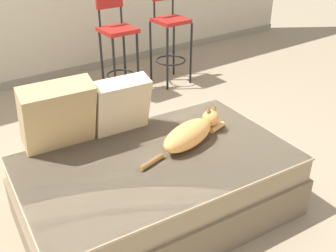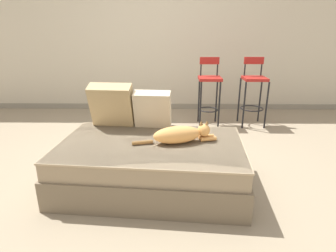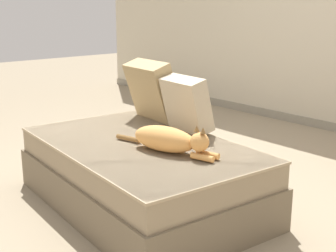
# 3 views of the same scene
# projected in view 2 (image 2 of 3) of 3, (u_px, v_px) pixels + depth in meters

# --- Properties ---
(ground_plane) EXTENTS (16.00, 16.00, 0.00)m
(ground_plane) POSITION_uv_depth(u_px,v_px,m) (154.00, 165.00, 2.97)
(ground_plane) COLOR gray
(ground_plane) RESTS_ON ground
(wall_back_panel) EXTENTS (8.00, 0.10, 2.60)m
(wall_back_panel) POSITION_uv_depth(u_px,v_px,m) (161.00, 32.00, 4.66)
(wall_back_panel) COLOR beige
(wall_back_panel) RESTS_ON ground
(wall_baseboard_trim) EXTENTS (8.00, 0.02, 0.09)m
(wall_baseboard_trim) POSITION_uv_depth(u_px,v_px,m) (161.00, 106.00, 5.03)
(wall_baseboard_trim) COLOR gray
(wall_baseboard_trim) RESTS_ON ground
(couch) EXTENTS (1.71, 1.13, 0.42)m
(couch) POSITION_uv_depth(u_px,v_px,m) (151.00, 164.00, 2.52)
(couch) COLOR #766750
(couch) RESTS_ON ground
(throw_pillow_corner) EXTENTS (0.44, 0.31, 0.45)m
(throw_pillow_corner) POSITION_uv_depth(u_px,v_px,m) (112.00, 105.00, 2.79)
(throw_pillow_corner) COLOR tan
(throw_pillow_corner) RESTS_ON couch
(throw_pillow_middle) EXTENTS (0.38, 0.24, 0.38)m
(throw_pillow_middle) POSITION_uv_depth(u_px,v_px,m) (153.00, 109.00, 2.77)
(throw_pillow_middle) COLOR beige
(throw_pillow_middle) RESTS_ON couch
(cat) EXTENTS (0.74, 0.27, 0.19)m
(cat) POSITION_uv_depth(u_px,v_px,m) (181.00, 134.00, 2.43)
(cat) COLOR tan
(cat) RESTS_ON couch
(bar_stool_near_window) EXTENTS (0.32, 0.32, 0.98)m
(bar_stool_near_window) POSITION_uv_depth(u_px,v_px,m) (209.00, 87.00, 4.05)
(bar_stool_near_window) COLOR black
(bar_stool_near_window) RESTS_ON ground
(bar_stool_by_doorway) EXTENTS (0.34, 0.34, 0.98)m
(bar_stool_by_doorway) POSITION_uv_depth(u_px,v_px,m) (253.00, 88.00, 4.05)
(bar_stool_by_doorway) COLOR black
(bar_stool_by_doorway) RESTS_ON ground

